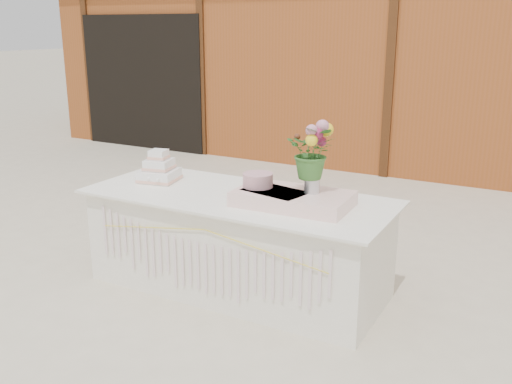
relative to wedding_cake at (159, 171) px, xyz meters
The scene contains 9 objects.
ground 1.16m from the wedding_cake, ahead, with size 80.00×80.00×0.00m, color beige.
barn 6.05m from the wedding_cake, 82.60° to the left, with size 12.60×4.60×3.30m.
cake_table 0.92m from the wedding_cake, ahead, with size 2.40×1.00×0.77m.
wedding_cake is the anchor object (origin of this frame).
pink_cake_stand 0.98m from the wedding_cake, ahead, with size 0.28×0.28×0.21m.
satin_runner 1.27m from the wedding_cake, ahead, with size 0.82×0.48×0.10m, color #FFD3CD.
flower_vase 1.40m from the wedding_cake, ahead, with size 0.11×0.11×0.15m, color silver.
bouquet 1.44m from the wedding_cake, ahead, with size 0.35×0.30×0.38m, color #376D2B.
loose_flowers 0.22m from the wedding_cake, behind, with size 0.13×0.30×0.02m, color pink, non-canonical shape.
Camera 1 is at (2.14, -3.60, 2.02)m, focal length 40.00 mm.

